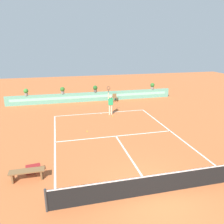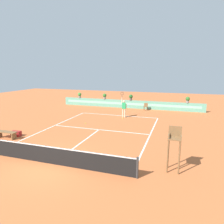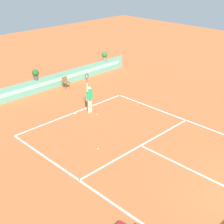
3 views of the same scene
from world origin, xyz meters
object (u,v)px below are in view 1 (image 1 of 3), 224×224
(tennis_ball_mid_court, at_px, (87,131))
(ball_kid_chair, at_px, (115,97))
(tennis_player, at_px, (111,103))
(potted_plant_far_left, at_px, (26,92))
(bench_courtside, at_px, (27,173))
(tennis_ball_near_baseline, at_px, (113,116))
(potted_plant_centre, at_px, (95,88))
(gear_bag, at_px, (33,169))
(potted_plant_left, at_px, (62,90))
(potted_plant_far_right, at_px, (152,86))

(tennis_ball_mid_court, bearing_deg, ball_kid_chair, 62.70)
(tennis_player, distance_m, potted_plant_far_left, 9.20)
(bench_courtside, height_order, tennis_ball_near_baseline, bench_courtside)
(tennis_player, xyz_separation_m, potted_plant_far_left, (-7.61, 5.16, 0.36))
(potted_plant_centre, bearing_deg, tennis_ball_mid_court, -103.61)
(bench_courtside, relative_size, gear_bag, 2.29)
(potted_plant_far_left, bearing_deg, ball_kid_chair, -4.58)
(bench_courtside, xyz_separation_m, potted_plant_left, (2.15, 14.01, 1.04))
(tennis_ball_mid_court, bearing_deg, gear_bag, -125.52)
(tennis_player, height_order, tennis_ball_mid_court, tennis_player)
(potted_plant_far_left, bearing_deg, gear_bag, -82.79)
(tennis_ball_near_baseline, xyz_separation_m, potted_plant_centre, (-0.55, 5.72, 1.38))
(potted_plant_far_right, bearing_deg, potted_plant_centre, 180.00)
(gear_bag, bearing_deg, tennis_ball_near_baseline, 51.93)
(tennis_player, xyz_separation_m, tennis_ball_mid_court, (-2.59, -3.54, -1.02))
(ball_kid_chair, xyz_separation_m, potted_plant_left, (-5.50, 0.73, 0.93))
(potted_plant_left, bearing_deg, potted_plant_far_left, 180.00)
(tennis_ball_near_baseline, bearing_deg, gear_bag, -128.07)
(tennis_player, height_order, potted_plant_centre, tennis_player)
(gear_bag, distance_m, tennis_player, 10.15)
(potted_plant_far_left, distance_m, potted_plant_left, 3.63)
(potted_plant_centre, xyz_separation_m, potted_plant_far_left, (-7.13, 0.00, 0.00))
(bench_courtside, xyz_separation_m, potted_plant_centre, (5.65, 14.01, 1.04))
(gear_bag, xyz_separation_m, potted_plant_far_right, (12.11, 13.36, 1.23))
(ball_kid_chair, height_order, potted_plant_far_right, potted_plant_far_right)
(potted_plant_far_left, height_order, potted_plant_far_right, same)
(bench_courtside, distance_m, potted_plant_far_right, 18.69)
(potted_plant_centre, relative_size, potted_plant_far_right, 1.00)
(potted_plant_left, bearing_deg, tennis_ball_mid_court, -80.91)
(potted_plant_centre, height_order, potted_plant_left, same)
(tennis_ball_mid_court, bearing_deg, potted_plant_far_right, 44.73)
(ball_kid_chair, bearing_deg, gear_bag, -120.50)
(potted_plant_centre, bearing_deg, tennis_ball_near_baseline, -84.54)
(bench_courtside, bearing_deg, tennis_ball_near_baseline, 53.23)
(gear_bag, bearing_deg, potted_plant_left, 81.74)
(ball_kid_chair, distance_m, potted_plant_far_left, 9.21)
(tennis_ball_mid_court, xyz_separation_m, potted_plant_far_right, (8.78, 8.70, 1.38))
(gear_bag, distance_m, tennis_ball_mid_court, 5.73)
(ball_kid_chair, bearing_deg, bench_courtside, -119.95)
(gear_bag, bearing_deg, bench_courtside, -107.99)
(gear_bag, xyz_separation_m, tennis_player, (5.92, 8.20, 0.87))
(tennis_ball_mid_court, xyz_separation_m, potted_plant_left, (-1.39, 8.70, 1.38))
(ball_kid_chair, relative_size, bench_courtside, 0.53)
(gear_bag, bearing_deg, potted_plant_centre, 67.86)
(ball_kid_chair, relative_size, potted_plant_left, 1.17)
(bench_courtside, height_order, gear_bag, bench_courtside)
(ball_kid_chair, xyz_separation_m, tennis_ball_mid_court, (-4.11, -7.97, -0.44))
(potted_plant_far_left, bearing_deg, potted_plant_left, 0.00)
(ball_kid_chair, height_order, tennis_ball_near_baseline, ball_kid_chair)
(tennis_ball_near_baseline, distance_m, tennis_ball_mid_court, 3.99)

